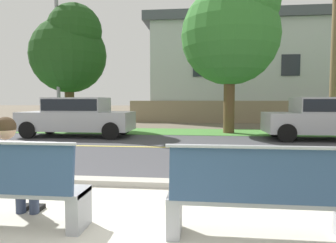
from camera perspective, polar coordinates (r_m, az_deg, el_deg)
ground_plane at (r=10.66m, az=1.99°, el=-3.70°), size 140.00×140.00×0.00m
sidewalk_pavement at (r=3.36m, az=-8.76°, el=-21.17°), size 44.00×3.60×0.01m
curb_edge at (r=5.14m, az=-2.96°, el=-11.55°), size 44.00×0.30×0.11m
street_asphalt at (r=9.18m, az=1.26°, el=-4.93°), size 52.00×8.00×0.01m
road_centre_line at (r=9.18m, az=1.26°, el=-4.90°), size 48.00×0.14×0.01m
far_verge_grass at (r=13.73m, az=2.98°, el=-1.93°), size 48.00×2.80×0.02m
bench_left at (r=3.90m, az=-29.05°, el=-10.97°), size 1.89×0.48×1.01m
bench_right at (r=3.27m, az=17.08°, el=-13.54°), size 1.89×0.48×1.01m
seated_person_white at (r=3.97m, az=-27.30°, el=-7.45°), size 0.52×0.68×1.25m
car_silver_near at (r=12.44m, az=-16.68°, el=1.19°), size 4.30×1.86×1.54m
car_silver_far at (r=12.29m, az=27.73°, el=0.86°), size 4.30×1.86×1.54m
streetlamp at (r=15.16m, az=-19.80°, el=13.81°), size 0.24×2.10×7.13m
shade_tree_far_left at (r=15.52m, az=-17.97°, el=12.78°), size 3.59×3.59×5.93m
shade_tree_left at (r=13.67m, az=12.24°, el=16.82°), size 4.18×4.18×6.90m
garden_wall at (r=19.50m, az=11.86°, el=1.79°), size 13.00×0.36×1.40m
house_across_street at (r=22.86m, az=13.26°, el=9.35°), size 12.99×6.91×7.10m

